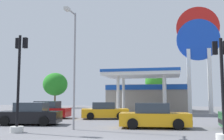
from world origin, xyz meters
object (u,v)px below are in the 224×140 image
(car_0, at_px, (105,111))
(corner_streetlamp, at_px, (73,58))
(car_4, at_px, (30,115))
(traffic_signal_0, at_px, (223,104))
(car_1, at_px, (46,110))
(car_3, at_px, (154,117))
(tree_0, at_px, (55,84))
(traffic_signal_2, at_px, (18,94))
(tree_1, at_px, (155,82))
(station_pole_sign, at_px, (198,45))

(car_0, height_order, corner_streetlamp, corner_streetlamp)
(car_4, relative_size, traffic_signal_0, 1.00)
(car_1, relative_size, car_3, 0.98)
(tree_0, bearing_deg, car_3, -54.02)
(traffic_signal_2, bearing_deg, tree_1, 79.62)
(car_0, bearing_deg, car_1, -175.44)
(car_0, height_order, car_4, car_4)
(car_0, relative_size, car_4, 0.97)
(car_1, relative_size, traffic_signal_2, 0.83)
(station_pole_sign, height_order, traffic_signal_2, station_pole_sign)
(car_4, bearing_deg, tree_1, 75.03)
(tree_0, bearing_deg, car_0, -54.91)
(station_pole_sign, relative_size, tree_0, 1.99)
(car_1, xyz_separation_m, tree_0, (-9.05, 20.66, 3.36))
(car_0, distance_m, car_4, 6.73)
(tree_1, bearing_deg, tree_0, 176.13)
(car_0, relative_size, corner_streetlamp, 0.62)
(traffic_signal_2, bearing_deg, car_4, 111.72)
(car_1, bearing_deg, car_3, -27.99)
(traffic_signal_0, bearing_deg, corner_streetlamp, 164.37)
(car_0, height_order, car_3, car_3)
(car_4, distance_m, traffic_signal_0, 12.15)
(car_0, height_order, tree_0, tree_0)
(tree_1, bearing_deg, car_4, -104.97)
(car_4, bearing_deg, car_0, 56.77)
(car_0, bearing_deg, traffic_signal_2, -103.78)
(car_4, xyz_separation_m, traffic_signal_2, (1.43, -3.58, 1.31))
(car_1, bearing_deg, corner_streetlamp, -53.67)
(car_0, distance_m, tree_1, 19.63)
(traffic_signal_0, height_order, traffic_signal_2, traffic_signal_2)
(tree_1, bearing_deg, car_3, -86.31)
(traffic_signal_2, xyz_separation_m, tree_0, (-11.97, 29.46, 2.05))
(traffic_signal_2, bearing_deg, corner_streetlamp, 32.52)
(station_pole_sign, height_order, car_0, station_pole_sign)
(tree_1, bearing_deg, corner_streetlamp, -95.90)
(car_0, bearing_deg, station_pole_sign, 45.08)
(station_pole_sign, distance_m, car_0, 13.87)
(car_4, relative_size, traffic_signal_2, 0.85)
(car_4, bearing_deg, car_3, 0.45)
(car_0, xyz_separation_m, tree_0, (-14.23, 20.25, 3.39))
(tree_0, bearing_deg, station_pole_sign, -27.38)
(car_1, height_order, tree_0, tree_0)
(traffic_signal_2, relative_size, tree_0, 0.85)
(station_pole_sign, xyz_separation_m, traffic_signal_0, (-0.77, -18.27, -6.06))
(station_pole_sign, height_order, tree_0, station_pole_sign)
(car_1, bearing_deg, car_0, 4.56)
(car_1, xyz_separation_m, traffic_signal_2, (2.92, -8.80, 1.31))
(car_0, relative_size, car_3, 0.97)
(traffic_signal_0, distance_m, tree_0, 37.26)
(car_3, bearing_deg, corner_streetlamp, -154.19)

